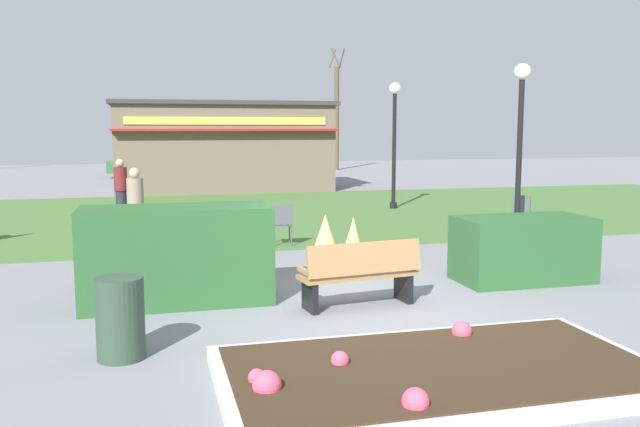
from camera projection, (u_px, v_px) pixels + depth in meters
name	position (u px, v px, depth m)	size (l,w,h in m)	color
ground_plane	(364.00, 310.00, 9.19)	(80.00, 80.00, 0.00)	slate
lawn_patch	(249.00, 214.00, 19.43)	(36.00, 12.00, 0.01)	#446B33
flower_bed	(437.00, 372.00, 6.63)	(4.41, 2.41, 0.33)	beige
park_bench	(360.00, 274.00, 9.28)	(1.75, 0.74, 0.95)	#9E7547
hedge_left	(177.00, 255.00, 9.51)	(2.67, 1.10, 1.39)	#28562B
hedge_right	(523.00, 249.00, 10.88)	(2.16, 1.10, 1.06)	#28562B
ornamental_grass_behind_left	(325.00, 245.00, 11.25)	(0.73, 0.73, 1.06)	tan
ornamental_grass_behind_right	(353.00, 247.00, 11.27)	(0.59, 0.59, 1.01)	tan
lamppost_mid	(520.00, 130.00, 14.41)	(0.36, 0.36, 3.88)	black
lamppost_far	(394.00, 129.00, 20.46)	(0.36, 0.36, 3.88)	black
trash_bin	(120.00, 318.00, 7.21)	(0.52, 0.52, 0.90)	#2D4233
food_kiosk	(223.00, 146.00, 26.69)	(8.65, 4.24, 3.53)	#6B5B4C
cafe_chair_west	(523.00, 210.00, 16.11)	(0.61, 0.61, 0.89)	#4C5156
cafe_chair_east	(282.00, 221.00, 14.15)	(0.48, 0.48, 0.89)	#4C5156
person_strolling	(136.00, 207.00, 13.80)	(0.34, 0.34, 1.69)	#23232D
person_standing	(121.00, 190.00, 17.62)	(0.34, 0.34, 1.69)	#23232D
parked_car_west_slot	(151.00, 164.00, 33.85)	(4.34, 2.34, 1.20)	#2D6638
tree_right_bg	(337.00, 116.00, 39.38)	(0.91, 0.96, 7.12)	brown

